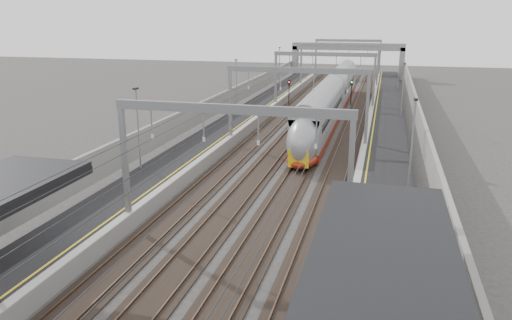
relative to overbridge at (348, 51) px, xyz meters
The scene contains 11 objects.
platform_left 55.79m from the overbridge, 98.28° to the right, with size 4.00×120.00×1.00m, color black.
platform_right 55.79m from the overbridge, 81.72° to the right, with size 4.00×120.00×1.00m, color black.
tracks 55.25m from the overbridge, 90.00° to the right, with size 11.40×140.00×0.20m.
overhead_line 48.39m from the overbridge, 90.00° to the right, with size 13.00×140.00×6.60m.
overbridge is the anchor object (origin of this frame).
wall_left 56.25m from the overbridge, 101.51° to the right, with size 0.30×120.00×3.20m, color gray.
wall_right 56.25m from the overbridge, 78.49° to the right, with size 0.30×120.00×3.20m, color gray.
train 43.42m from the overbridge, 88.01° to the right, with size 2.60×47.34×4.11m.
signal_green 34.80m from the overbridge, 98.62° to the right, with size 0.32×0.32×3.48m.
signal_red_near 32.61m from the overbridge, 84.35° to the right, with size 0.32×0.32×3.48m.
signal_red_far 30.04m from the overbridge, 79.60° to the right, with size 0.32×0.32×3.48m.
Camera 1 is at (7.68, -2.35, 11.98)m, focal length 35.00 mm.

